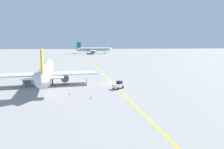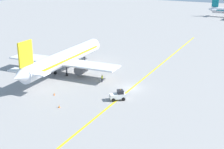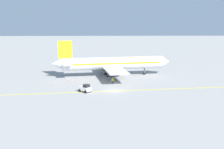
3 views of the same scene
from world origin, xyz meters
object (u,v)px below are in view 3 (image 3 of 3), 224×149
Objects in this scene: ground_crew_worker at (113,81)px; traffic_cone_near_nose at (69,81)px; baggage_tug_white at (85,88)px; traffic_cone_mid_apron at (51,85)px; airplane_at_gate at (112,64)px.

traffic_cone_near_nose is (-3.41, -11.72, -0.63)m from ground_crew_worker.
traffic_cone_mid_apron is at bearing -127.39° from baggage_tug_white.
airplane_at_gate is 64.45× the size of traffic_cone_mid_apron.
airplane_at_gate is 64.45× the size of traffic_cone_near_nose.
baggage_tug_white reaches higher than traffic_cone_near_nose.
traffic_cone_near_nose is (7.80, -11.78, -3.43)m from airplane_at_gate.
baggage_tug_white is 1.91× the size of ground_crew_worker.
baggage_tug_white is 5.83× the size of traffic_cone_mid_apron.
airplane_at_gate reaches higher than baggage_tug_white.
airplane_at_gate is at bearing 179.69° from ground_crew_worker.
airplane_at_gate is at bearing 129.14° from traffic_cone_mid_apron.
ground_crew_worker is 12.23m from traffic_cone_near_nose.
ground_crew_worker is 3.05× the size of traffic_cone_near_nose.
airplane_at_gate is 20.93m from baggage_tug_white.
traffic_cone_mid_apron is at bearing -50.86° from airplane_at_gate.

